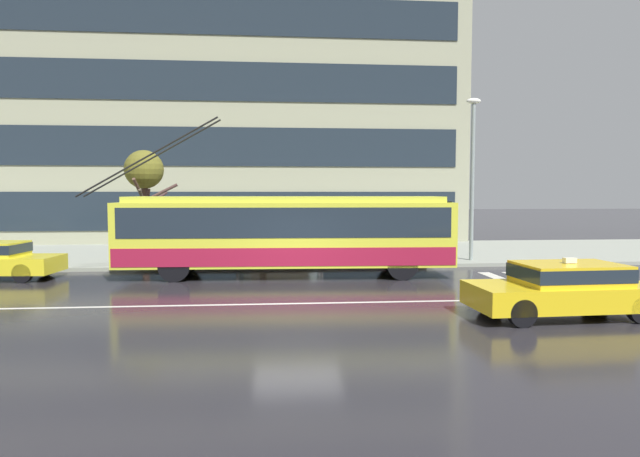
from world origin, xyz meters
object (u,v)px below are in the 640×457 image
at_px(pedestrian_approaching_curb, 303,222).
at_px(street_tree_bare, 144,173).
at_px(trolleybus, 287,232).
at_px(pedestrian_walking_past, 265,220).
at_px(bus_shelter, 279,216).
at_px(street_lamp, 473,165).
at_px(pedestrian_at_shelter, 241,222).
at_px(taxi_oncoming_far, 565,287).

xyz_separation_m(pedestrian_approaching_curb, street_tree_bare, (-6.48, -0.51, 2.04)).
bearing_deg(trolleybus, pedestrian_walking_past, 101.20).
bearing_deg(bus_shelter, trolleybus, -86.76).
bearing_deg(bus_shelter, pedestrian_approaching_curb, 28.44).
height_order(bus_shelter, street_lamp, street_lamp).
bearing_deg(pedestrian_at_shelter, street_lamp, -6.58).
relative_size(trolleybus, pedestrian_at_shelter, 6.70).
bearing_deg(pedestrian_approaching_curb, street_lamp, -13.09).
bearing_deg(pedestrian_walking_past, trolleybus, -78.80).
relative_size(bus_shelter, pedestrian_approaching_curb, 1.91).
relative_size(bus_shelter, pedestrian_at_shelter, 1.94).
bearing_deg(street_tree_bare, pedestrian_at_shelter, 0.13).
xyz_separation_m(bus_shelter, pedestrian_at_shelter, (-1.57, 0.04, -0.27)).
xyz_separation_m(taxi_oncoming_far, street_lamp, (1.35, 9.60, 3.35)).
distance_m(trolleybus, street_lamp, 8.49).
xyz_separation_m(pedestrian_walking_past, street_tree_bare, (-4.88, -0.32, 1.94)).
height_order(trolleybus, taxi_oncoming_far, trolleybus).
bearing_deg(street_lamp, bus_shelter, 172.41).
height_order(trolleybus, street_tree_bare, trolleybus).
distance_m(pedestrian_walking_past, street_lamp, 8.88).
bearing_deg(street_lamp, pedestrian_at_shelter, 173.42).
distance_m(taxi_oncoming_far, pedestrian_at_shelter, 13.44).
relative_size(taxi_oncoming_far, pedestrian_at_shelter, 2.26).
distance_m(bus_shelter, pedestrian_at_shelter, 1.59).
xyz_separation_m(taxi_oncoming_far, pedestrian_walking_past, (-7.12, 11.00, 1.06)).
height_order(bus_shelter, pedestrian_at_shelter, bus_shelter).
xyz_separation_m(trolleybus, taxi_oncoming_far, (6.31, -6.93, -0.84)).
xyz_separation_m(trolleybus, bus_shelter, (-0.21, 3.73, 0.41)).
xyz_separation_m(trolleybus, pedestrian_at_shelter, (-1.78, 3.77, 0.14)).
xyz_separation_m(bus_shelter, pedestrian_approaching_curb, (1.01, 0.55, -0.28)).
bearing_deg(pedestrian_at_shelter, street_tree_bare, -179.87).
xyz_separation_m(pedestrian_at_shelter, pedestrian_walking_past, (0.97, 0.31, 0.09)).
bearing_deg(trolleybus, street_tree_bare, 146.55).
bearing_deg(pedestrian_walking_past, pedestrian_at_shelter, -162.22).
height_order(pedestrian_at_shelter, pedestrian_walking_past, pedestrian_walking_past).
distance_m(street_lamp, street_tree_bare, 13.39).
height_order(trolleybus, street_lamp, street_lamp).
xyz_separation_m(pedestrian_at_shelter, pedestrian_approaching_curb, (2.58, 0.51, -0.01)).
bearing_deg(pedestrian_at_shelter, taxi_oncoming_far, -52.89).
distance_m(taxi_oncoming_far, pedestrian_approaching_curb, 12.52).
relative_size(trolleybus, street_tree_bare, 2.85).
bearing_deg(street_tree_bare, trolleybus, -33.45).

